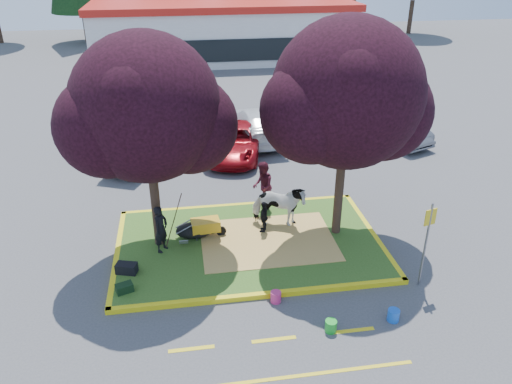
{
  "coord_description": "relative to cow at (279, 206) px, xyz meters",
  "views": [
    {
      "loc": [
        -1.87,
        -13.21,
        8.71
      ],
      "look_at": [
        0.3,
        0.5,
        1.65
      ],
      "focal_mm": 35.0,
      "sensor_mm": 36.0,
      "label": 1
    }
  ],
  "objects": [
    {
      "name": "fire_lane_stripe_c",
      "position": [
        0.89,
        -5.06,
        -0.89
      ],
      "size": [
        1.1,
        0.12,
        0.01
      ],
      "primitive_type": "cube",
      "color": "yellow",
      "rests_on": "ground"
    },
    {
      "name": "curb_far",
      "position": [
        -1.11,
        1.72,
        -0.82
      ],
      "size": [
        8.3,
        0.16,
        0.15
      ],
      "primitive_type": "cube",
      "color": "yellow",
      "rests_on": "ground"
    },
    {
      "name": "gear_bag_dark",
      "position": [
        -4.81,
        -1.91,
        -0.59
      ],
      "size": [
        0.65,
        0.47,
        0.3
      ],
      "primitive_type": "cube",
      "rotation": [
        0.0,
        0.0,
        -0.29
      ],
      "color": "black",
      "rests_on": "median_island"
    },
    {
      "name": "curb_left",
      "position": [
        -5.19,
        -0.86,
        -0.82
      ],
      "size": [
        0.16,
        5.3,
        0.15
      ],
      "primitive_type": "cube",
      "color": "yellow",
      "rests_on": "ground"
    },
    {
      "name": "car_white",
      "position": [
        0.64,
        8.61,
        -0.15
      ],
      "size": [
        2.48,
        5.3,
        1.49
      ],
      "primitive_type": "imported",
      "rotation": [
        0.0,
        0.0,
        3.22
      ],
      "color": "white",
      "rests_on": "ground"
    },
    {
      "name": "handler",
      "position": [
        -3.8,
        -0.88,
        0.01
      ],
      "size": [
        0.6,
        0.65,
        1.5
      ],
      "primitive_type": "imported",
      "rotation": [
        0.0,
        0.0,
        1.0
      ],
      "color": "black",
      "rests_on": "median_island"
    },
    {
      "name": "tree_purple_left",
      "position": [
        -3.89,
        -0.48,
        3.47
      ],
      "size": [
        5.06,
        4.2,
        6.51
      ],
      "color": "black",
      "rests_on": "median_island"
    },
    {
      "name": "curb_right",
      "position": [
        2.97,
        -0.86,
        -0.82
      ],
      "size": [
        0.16,
        5.3,
        0.15
      ],
      "primitive_type": "cube",
      "color": "yellow",
      "rests_on": "ground"
    },
    {
      "name": "car_red",
      "position": [
        -0.58,
        6.69,
        -0.22
      ],
      "size": [
        3.56,
        5.33,
        1.36
      ],
      "primitive_type": "imported",
      "rotation": [
        0.0,
        0.0,
        -0.29
      ],
      "color": "maroon",
      "rests_on": "ground"
    },
    {
      "name": "calf",
      "position": [
        -2.8,
        -0.29,
        -0.49
      ],
      "size": [
        1.31,
        0.94,
        0.51
      ],
      "primitive_type": "ellipsoid",
      "rotation": [
        0.0,
        0.0,
        -0.25
      ],
      "color": "black",
      "rests_on": "median_island"
    },
    {
      "name": "car_grey",
      "position": [
        6.93,
        7.33,
        -0.18
      ],
      "size": [
        2.98,
        4.6,
        1.43
      ],
      "primitive_type": "imported",
      "rotation": [
        0.0,
        0.0,
        0.37
      ],
      "color": "#56575D",
      "rests_on": "ground"
    },
    {
      "name": "fire_lane_stripe_b",
      "position": [
        -1.11,
        -5.06,
        -0.89
      ],
      "size": [
        1.1,
        0.12,
        0.01
      ],
      "primitive_type": "cube",
      "color": "yellow",
      "rests_on": "ground"
    },
    {
      "name": "bucket_blue",
      "position": [
        2.03,
        -4.85,
        -0.73
      ],
      "size": [
        0.37,
        0.37,
        0.33
      ],
      "primitive_type": "cylinder",
      "rotation": [
        0.0,
        0.0,
        0.25
      ],
      "color": "blue",
      "rests_on": "ground"
    },
    {
      "name": "retail_building",
      "position": [
        0.89,
        27.12,
        1.36
      ],
      "size": [
        20.4,
        8.4,
        4.4
      ],
      "color": "silver",
      "rests_on": "ground"
    },
    {
      "name": "visitor_a",
      "position": [
        -0.32,
        1.24,
        0.14
      ],
      "size": [
        0.77,
        0.93,
        1.77
      ],
      "primitive_type": "imported",
      "rotation": [
        0.0,
        0.0,
        -1.69
      ],
      "color": "#451320",
      "rests_on": "median_island"
    },
    {
      "name": "fire_lane_long",
      "position": [
        -1.11,
        -6.26,
        -0.89
      ],
      "size": [
        6.0,
        0.1,
        0.01
      ],
      "primitive_type": "cube",
      "color": "yellow",
      "rests_on": "ground"
    },
    {
      "name": "cow",
      "position": [
        0.0,
        0.0,
        0.0
      ],
      "size": [
        1.91,
        1.25,
        1.49
      ],
      "primitive_type": "imported",
      "rotation": [
        0.0,
        0.0,
        1.3
      ],
      "color": "white",
      "rests_on": "median_island"
    },
    {
      "name": "median_island",
      "position": [
        -1.11,
        -0.86,
        -0.82
      ],
      "size": [
        8.0,
        5.0,
        0.15
      ],
      "primitive_type": "cube",
      "color": "#31551A",
      "rests_on": "ground"
    },
    {
      "name": "curb_near",
      "position": [
        -1.11,
        -3.44,
        -0.82
      ],
      "size": [
        8.3,
        0.16,
        0.15
      ],
      "primitive_type": "cube",
      "color": "yellow",
      "rests_on": "ground"
    },
    {
      "name": "visitor_b",
      "position": [
        -0.53,
        -0.28,
        -0.2
      ],
      "size": [
        0.48,
        0.69,
        1.09
      ],
      "primitive_type": "imported",
      "rotation": [
        0.0,
        0.0,
        -1.94
      ],
      "color": "black",
      "rests_on": "median_island"
    },
    {
      "name": "bucket_pink",
      "position": [
        -0.79,
        -3.66,
        -0.74
      ],
      "size": [
        0.35,
        0.35,
        0.31
      ],
      "primitive_type": "cylinder",
      "rotation": [
        0.0,
        0.0,
        0.23
      ],
      "color": "#CF2E6C",
      "rests_on": "ground"
    },
    {
      "name": "gear_bag_green",
      "position": [
        -4.81,
        -2.79,
        -0.62
      ],
      "size": [
        0.52,
        0.42,
        0.24
      ],
      "primitive_type": "cube",
      "rotation": [
        0.0,
        0.0,
        0.35
      ],
      "color": "black",
      "rests_on": "median_island"
    },
    {
      "name": "ground",
      "position": [
        -1.11,
        -0.86,
        -0.89
      ],
      "size": [
        90.0,
        90.0,
        0.0
      ],
      "primitive_type": "plane",
      "color": "#424244",
      "rests_on": "ground"
    },
    {
      "name": "tree_purple_right",
      "position": [
        1.82,
        -0.68,
        3.67
      ],
      "size": [
        5.3,
        4.4,
        6.82
      ],
      "color": "black",
      "rests_on": "median_island"
    },
    {
      "name": "wheelbarrow",
      "position": [
        -2.42,
        -0.32,
        -0.33
      ],
      "size": [
        1.62,
        0.61,
        0.61
      ],
      "rotation": [
        0.0,
        0.0,
        0.09
      ],
      "color": "black",
      "rests_on": "median_island"
    },
    {
      "name": "sign_post",
      "position": [
        3.33,
        -3.56,
        0.72
      ],
      "size": [
        0.36,
        0.13,
        2.61
      ],
      "rotation": [
        0.0,
        0.0,
        0.28
      ],
      "color": "slate",
      "rests_on": "ground"
    },
    {
      "name": "car_black",
      "position": [
        -6.77,
        8.47,
        -0.2
      ],
      "size": [
        1.75,
        4.13,
        1.39
      ],
      "primitive_type": "imported",
      "rotation": [
        0.0,
        0.0,
        0.03
      ],
      "color": "black",
      "rests_on": "ground"
    },
    {
      "name": "car_silver",
      "position": [
        -4.71,
        6.66,
        -0.12
      ],
      "size": [
        3.36,
        4.99,
        1.56
      ],
      "primitive_type": "imported",
      "rotation": [
        0.0,
        0.0,
        2.74
      ],
      "color": "gray",
      "rests_on": "ground"
    },
    {
      "name": "fire_lane_stripe_a",
      "position": [
        -3.11,
        -5.06,
        -0.89
      ],
      "size": [
        1.1,
        0.12,
        0.01
      ],
      "primitive_type": "cube",
      "color": "yellow",
      "rests_on": "ground"
    },
    {
      "name": "straw_bedding",
      "position": [
        -0.51,
        -0.86,
        -0.74
      ],
      "size": [
        4.2,
        3.0,
        0.01
      ],
      "primitive_type": "cube",
      "color": "#E1B45C",
      "rests_on": "median_island"
    },
    {
      "name": "bucket_green",
      "position": [
        0.34,
        -4.98,
        -0.74
      ],
      "size": [
        0.3,
        0.3,
        0.31
      ],
      "primitive_type": "cylinder",
      "rotation": [
        0.0,
        0.0,
        0.01
      ],
      "color": "green",
      "rests_on": "ground"
    }
  ]
}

